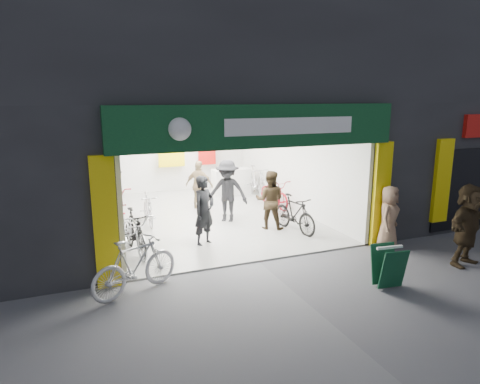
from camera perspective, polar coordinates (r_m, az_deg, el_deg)
ground at (r=9.79m, az=2.55°, el=-9.32°), size 60.00×60.00×0.00m
building at (r=14.06m, az=-2.47°, el=15.30°), size 17.00×10.27×8.00m
bike_left_front at (r=10.48m, az=-13.91°, el=-5.21°), size 0.93×2.02×1.02m
bike_left_midfront at (r=10.39m, az=-13.84°, el=-5.24°), size 0.69×1.82×1.07m
bike_left_midback at (r=13.44m, az=-15.82°, el=-1.32°), size 0.85×2.05×1.05m
bike_left_back at (r=12.63m, az=-12.16°, el=-2.28°), size 0.48×1.58×0.94m
bike_right_front at (r=11.78m, az=7.28°, el=-2.92°), size 0.78×1.78×1.04m
bike_right_mid at (r=14.38m, az=4.60°, el=-0.16°), size 0.70×1.86×0.97m
bike_right_back at (r=15.66m, az=2.21°, el=1.33°), size 0.57×1.97×1.18m
parked_bike at (r=8.38m, az=-13.79°, el=-9.50°), size 1.88×1.24×1.10m
customer_a at (r=10.62m, az=-4.81°, el=-2.55°), size 0.77×0.69×1.77m
customer_b at (r=11.89m, az=4.00°, el=-1.12°), size 1.03×0.97×1.67m
customer_c at (r=12.53m, az=-1.71°, el=0.06°), size 1.38×1.25×1.86m
customer_d at (r=14.02m, az=-5.45°, el=0.86°), size 0.98×0.92×1.62m
pedestrian_near at (r=11.01m, az=19.21°, el=-3.23°), size 0.91×0.84×1.56m
pedestrian_far at (r=10.59m, az=28.10°, el=-3.90°), size 1.77×0.91×1.83m
sandwich_board at (r=8.90m, az=19.17°, el=-9.24°), size 0.58×0.60×0.81m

